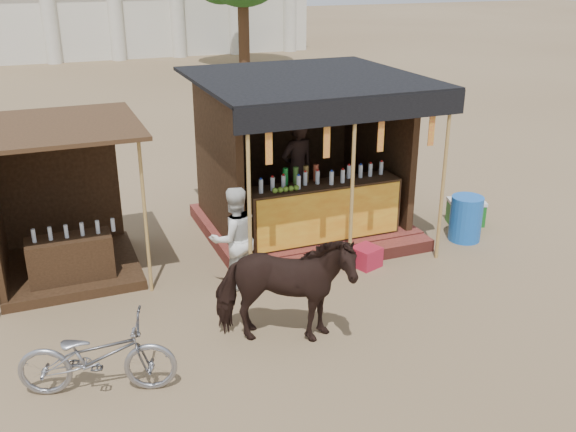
# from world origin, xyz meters

# --- Properties ---
(ground) EXTENTS (120.00, 120.00, 0.00)m
(ground) POSITION_xyz_m (0.00, 0.00, 0.00)
(ground) COLOR #846B4C
(ground) RESTS_ON ground
(main_stall) EXTENTS (3.60, 3.61, 2.78)m
(main_stall) POSITION_xyz_m (1.00, 3.36, 1.03)
(main_stall) COLOR brown
(main_stall) RESTS_ON ground
(secondary_stall) EXTENTS (2.40, 2.40, 2.38)m
(secondary_stall) POSITION_xyz_m (-3.17, 3.24, 0.85)
(secondary_stall) COLOR #3D2616
(secondary_stall) RESTS_ON ground
(cow) EXTENTS (1.92, 1.39, 1.48)m
(cow) POSITION_xyz_m (-0.63, 0.16, 0.74)
(cow) COLOR black
(cow) RESTS_ON ground
(motorbike) EXTENTS (1.85, 1.08, 0.92)m
(motorbike) POSITION_xyz_m (-2.92, -0.01, 0.46)
(motorbike) COLOR gray
(motorbike) RESTS_ON ground
(bystander) EXTENTS (0.82, 0.68, 1.56)m
(bystander) POSITION_xyz_m (-0.75, 1.83, 0.78)
(bystander) COLOR silver
(bystander) RESTS_ON ground
(blue_barrel) EXTENTS (0.61, 0.61, 0.79)m
(blue_barrel) POSITION_xyz_m (3.46, 2.00, 0.39)
(blue_barrel) COLOR blue
(blue_barrel) RESTS_ON ground
(red_crate) EXTENTS (0.49, 0.49, 0.32)m
(red_crate) POSITION_xyz_m (1.38, 1.70, 0.16)
(red_crate) COLOR #A51B33
(red_crate) RESTS_ON ground
(cooler) EXTENTS (0.75, 0.63, 0.46)m
(cooler) POSITION_xyz_m (3.92, 2.60, 0.23)
(cooler) COLOR #176820
(cooler) RESTS_ON ground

